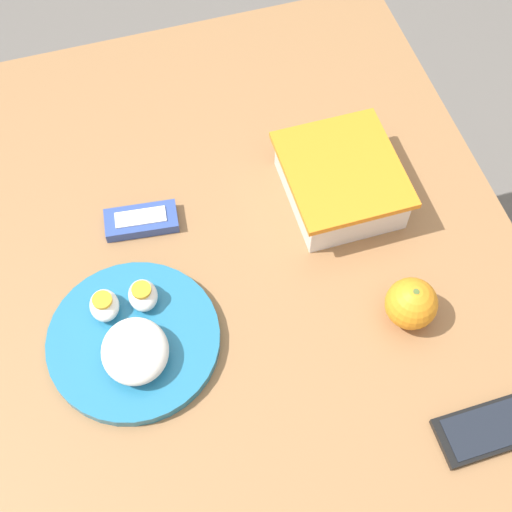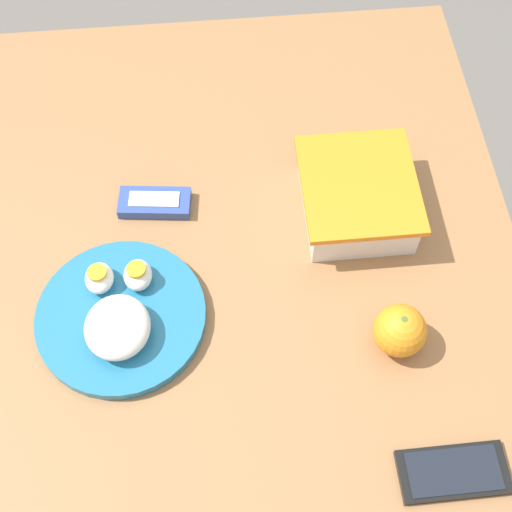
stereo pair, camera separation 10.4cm
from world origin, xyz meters
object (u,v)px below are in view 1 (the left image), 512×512
at_px(orange_fruit, 411,304).
at_px(candy_bar, 141,221).
at_px(cell_phone, 489,429).
at_px(rice_plate, 133,340).
at_px(food_container, 340,183).

distance_m(orange_fruit, candy_bar, 0.42).
height_order(orange_fruit, cell_phone, orange_fruit).
xyz_separation_m(orange_fruit, rice_plate, (-0.07, -0.38, -0.02)).
bearing_deg(food_container, candy_bar, -96.52).
xyz_separation_m(food_container, rice_plate, (0.16, -0.36, -0.01)).
distance_m(rice_plate, cell_phone, 0.49).
xyz_separation_m(orange_fruit, candy_bar, (-0.26, -0.33, -0.03)).
bearing_deg(cell_phone, orange_fruit, -168.59).
distance_m(food_container, orange_fruit, 0.23).
height_order(food_container, cell_phone, food_container).
relative_size(candy_bar, cell_phone, 0.83).
xyz_separation_m(candy_bar, cell_phone, (0.45, 0.37, -0.00)).
height_order(food_container, orange_fruit, orange_fruit).
bearing_deg(food_container, orange_fruit, 5.49).
xyz_separation_m(food_container, cell_phone, (0.41, 0.06, -0.03)).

